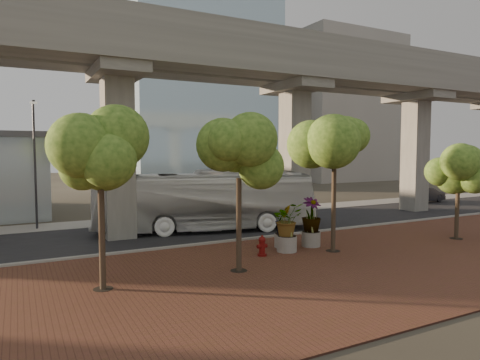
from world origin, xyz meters
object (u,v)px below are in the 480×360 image
fire_hydrant (262,246)px  planter_front (287,222)px  transit_bus (206,201)px  parked_car (425,195)px

fire_hydrant → planter_front: bearing=7.1°
fire_hydrant → planter_front: 1.82m
transit_bus → fire_hydrant: transit_bus is taller
parked_car → transit_bus: bearing=93.0°
transit_bus → fire_hydrant: (-0.20, -7.20, -1.34)m
parked_car → fire_hydrant: parked_car is taller
transit_bus → planter_front: 7.15m
transit_bus → parked_car: size_ratio=2.97×
transit_bus → fire_hydrant: bearing=-167.1°
transit_bus → planter_front: size_ratio=5.59×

